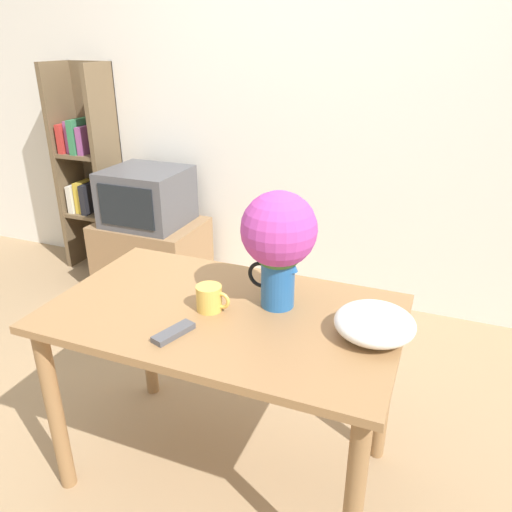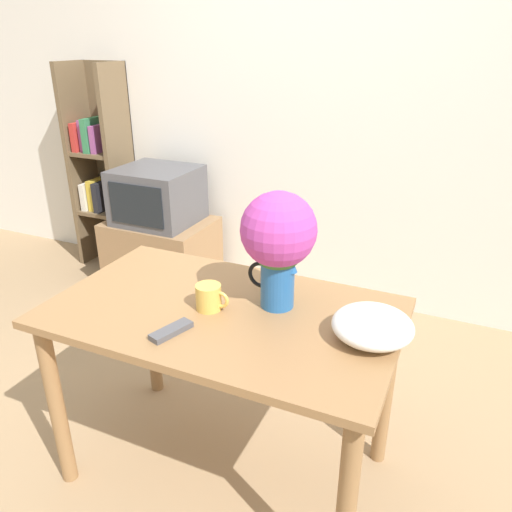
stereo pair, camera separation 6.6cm
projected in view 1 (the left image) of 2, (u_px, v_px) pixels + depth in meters
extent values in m
plane|color=#9E7F5B|center=(181.00, 459.00, 2.13)|extent=(12.00, 12.00, 0.00)
cube|color=silver|center=(307.00, 99.00, 3.04)|extent=(8.00, 0.05, 2.60)
cube|color=olive|center=(223.00, 313.00, 1.78)|extent=(1.24, 0.74, 0.03)
cylinder|color=olive|center=(55.00, 412.00, 1.86)|extent=(0.06, 0.06, 0.73)
cylinder|color=olive|center=(353.00, 509.00, 1.48)|extent=(0.06, 0.06, 0.73)
cylinder|color=olive|center=(147.00, 329.00, 2.39)|extent=(0.06, 0.06, 0.73)
cylinder|color=olive|center=(385.00, 385.00, 2.01)|extent=(0.06, 0.06, 0.73)
cylinder|color=#235B9E|center=(278.00, 280.00, 1.77)|extent=(0.12, 0.12, 0.20)
cone|color=#235B9E|center=(292.00, 264.00, 1.72)|extent=(0.04, 0.04, 0.05)
torus|color=black|center=(261.00, 275.00, 1.79)|extent=(0.10, 0.01, 0.10)
sphere|color=#3D7033|center=(279.00, 242.00, 1.71)|extent=(0.20, 0.20, 0.20)
sphere|color=#B23D99|center=(279.00, 229.00, 1.69)|extent=(0.27, 0.27, 0.27)
cylinder|color=gold|center=(209.00, 298.00, 1.76)|extent=(0.09, 0.09, 0.09)
torus|color=gold|center=(221.00, 300.00, 1.74)|extent=(0.06, 0.01, 0.06)
ellipsoid|color=white|center=(375.00, 323.00, 1.60)|extent=(0.26, 0.26, 0.10)
cube|color=#4C4C51|center=(174.00, 333.00, 1.62)|extent=(0.09, 0.16, 0.02)
cube|color=#8E6B47|center=(153.00, 255.00, 3.49)|extent=(0.70, 0.52, 0.49)
cube|color=#4C4C51|center=(147.00, 196.00, 3.32)|extent=(0.51, 0.47, 0.37)
cube|color=black|center=(126.00, 207.00, 3.11)|extent=(0.40, 0.01, 0.26)
cube|color=brown|center=(69.00, 168.00, 3.72)|extent=(0.04, 0.30, 1.50)
cube|color=brown|center=(109.00, 173.00, 3.60)|extent=(0.04, 0.30, 1.50)
cube|color=brown|center=(101.00, 166.00, 3.78)|extent=(0.40, 0.01, 1.50)
cube|color=brown|center=(94.00, 213.00, 3.79)|extent=(0.33, 0.28, 0.03)
cube|color=silver|center=(79.00, 197.00, 3.78)|extent=(0.05, 0.22, 0.20)
cube|color=gold|center=(85.00, 196.00, 3.76)|extent=(0.06, 0.18, 0.23)
cube|color=black|center=(92.00, 197.00, 3.74)|extent=(0.05, 0.22, 0.22)
cube|color=brown|center=(86.00, 154.00, 3.61)|extent=(0.33, 0.28, 0.03)
cube|color=#B72D28|center=(70.00, 137.00, 3.60)|extent=(0.04, 0.23, 0.20)
cube|color=#934784|center=(75.00, 136.00, 3.58)|extent=(0.05, 0.17, 0.22)
cube|color=#337A4C|center=(81.00, 136.00, 3.56)|extent=(0.05, 0.24, 0.24)
cube|color=#934784|center=(88.00, 139.00, 3.55)|extent=(0.04, 0.21, 0.19)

